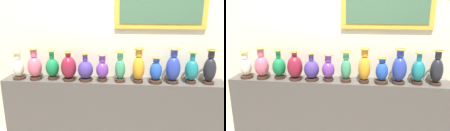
{
  "view_description": "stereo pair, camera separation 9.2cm",
  "coord_description": "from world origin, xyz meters",
  "views": [
    {
      "loc": [
        0.24,
        -2.7,
        1.78
      ],
      "look_at": [
        0.0,
        0.0,
        1.05
      ],
      "focal_mm": 36.85,
      "sensor_mm": 36.0,
      "label": 1
    },
    {
      "loc": [
        0.33,
        -2.69,
        1.78
      ],
      "look_at": [
        0.0,
        0.0,
        1.05
      ],
      "focal_mm": 36.85,
      "sensor_mm": 36.0,
      "label": 2
    }
  ],
  "objects": [
    {
      "name": "display_shelf",
      "position": [
        0.0,
        0.0,
        0.43
      ],
      "size": [
        2.75,
        0.3,
        0.86
      ],
      "primitive_type": "cube",
      "color": "#4C4742",
      "rests_on": "ground_plane"
    },
    {
      "name": "back_wall",
      "position": [
        0.01,
        0.21,
        1.41
      ],
      "size": [
        5.17,
        0.14,
        2.8
      ],
      "color": "beige",
      "rests_on": "ground_plane"
    },
    {
      "name": "vase_ivory",
      "position": [
        -1.17,
        -0.05,
        1.01
      ],
      "size": [
        0.15,
        0.15,
        0.35
      ],
      "color": "#382319",
      "rests_on": "display_shelf"
    },
    {
      "name": "vase_rose",
      "position": [
        -0.96,
        -0.05,
        1.03
      ],
      "size": [
        0.17,
        0.17,
        0.4
      ],
      "color": "#382319",
      "rests_on": "display_shelf"
    },
    {
      "name": "vase_emerald",
      "position": [
        -0.74,
        -0.02,
        1.01
      ],
      "size": [
        0.16,
        0.16,
        0.37
      ],
      "color": "#382319",
      "rests_on": "display_shelf"
    },
    {
      "name": "vase_burgundy",
      "position": [
        -0.53,
        -0.05,
        1.03
      ],
      "size": [
        0.19,
        0.19,
        0.37
      ],
      "color": "#382319",
      "rests_on": "display_shelf"
    },
    {
      "name": "vase_indigo",
      "position": [
        -0.32,
        -0.05,
        1.0
      ],
      "size": [
        0.18,
        0.18,
        0.35
      ],
      "color": "#382319",
      "rests_on": "display_shelf"
    },
    {
      "name": "vase_violet",
      "position": [
        -0.11,
        -0.04,
        1.01
      ],
      "size": [
        0.15,
        0.15,
        0.34
      ],
      "color": "#382319",
      "rests_on": "display_shelf"
    },
    {
      "name": "vase_jade",
      "position": [
        0.1,
        -0.04,
        1.03
      ],
      "size": [
        0.13,
        0.13,
        0.38
      ],
      "color": "#382319",
      "rests_on": "display_shelf"
    },
    {
      "name": "vase_amber",
      "position": [
        0.32,
        -0.05,
        1.06
      ],
      "size": [
        0.14,
        0.14,
        0.43
      ],
      "color": "#382319",
      "rests_on": "display_shelf"
    },
    {
      "name": "vase_sapphire",
      "position": [
        0.53,
        -0.05,
        1.0
      ],
      "size": [
        0.16,
        0.16,
        0.32
      ],
      "color": "#382319",
      "rests_on": "display_shelf"
    },
    {
      "name": "vase_cobalt",
      "position": [
        0.73,
        -0.03,
        1.05
      ],
      "size": [
        0.17,
        0.17,
        0.43
      ],
      "color": "#382319",
      "rests_on": "display_shelf"
    },
    {
      "name": "vase_teal",
      "position": [
        0.95,
        -0.02,
        1.02
      ],
      "size": [
        0.16,
        0.16,
        0.39
      ],
      "color": "#382319",
      "rests_on": "display_shelf"
    },
    {
      "name": "vase_onyx",
      "position": [
        1.16,
        -0.02,
        1.04
      ],
      "size": [
        0.14,
        0.14,
        0.42
      ],
      "color": "#382319",
      "rests_on": "display_shelf"
    }
  ]
}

